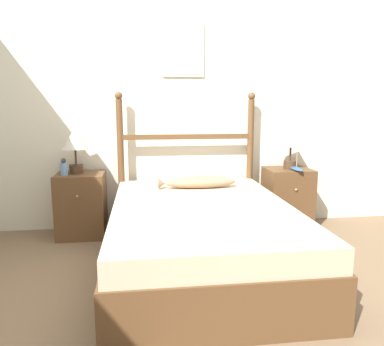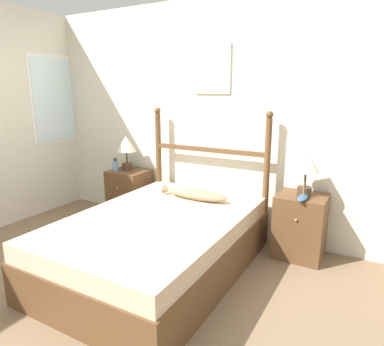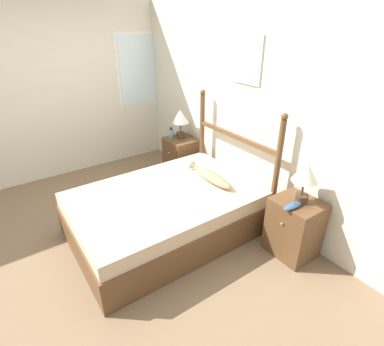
{
  "view_description": "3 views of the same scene",
  "coord_description": "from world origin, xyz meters",
  "px_view_note": "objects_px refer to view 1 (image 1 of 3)",
  "views": [
    {
      "loc": [
        -0.33,
        -2.19,
        1.27
      ],
      "look_at": [
        0.1,
        1.06,
        0.68
      ],
      "focal_mm": 35.0,
      "sensor_mm": 36.0,
      "label": 1
    },
    {
      "loc": [
        1.76,
        -1.75,
        1.61
      ],
      "look_at": [
        0.17,
        1.09,
        0.81
      ],
      "focal_mm": 32.0,
      "sensor_mm": 36.0,
      "label": 2
    },
    {
      "loc": [
        2.58,
        -0.8,
        2.21
      ],
      "look_at": [
        0.13,
        0.92,
        0.66
      ],
      "focal_mm": 28.0,
      "sensor_mm": 36.0,
      "label": 3
    }
  ],
  "objects_px": {
    "table_lamp_left": "(75,143)",
    "fish_pillow": "(199,182)",
    "table_lamp_right": "(291,140)",
    "model_boat": "(296,169)",
    "nightstand_right": "(287,198)",
    "bottle": "(64,168)",
    "nightstand_left": "(82,205)",
    "bed": "(201,236)"
  },
  "relations": [
    {
      "from": "bed",
      "to": "bottle",
      "type": "height_order",
      "value": "bottle"
    },
    {
      "from": "nightstand_right",
      "to": "table_lamp_right",
      "type": "height_order",
      "value": "table_lamp_right"
    },
    {
      "from": "nightstand_left",
      "to": "model_boat",
      "type": "bearing_deg",
      "value": -3.44
    },
    {
      "from": "nightstand_right",
      "to": "model_boat",
      "type": "height_order",
      "value": "model_boat"
    },
    {
      "from": "bottle",
      "to": "bed",
      "type": "bearing_deg",
      "value": -34.12
    },
    {
      "from": "bed",
      "to": "table_lamp_left",
      "type": "relative_size",
      "value": 4.81
    },
    {
      "from": "nightstand_right",
      "to": "bottle",
      "type": "xyz_separation_m",
      "value": [
        -2.23,
        -0.09,
        0.38
      ]
    },
    {
      "from": "nightstand_right",
      "to": "table_lamp_left",
      "type": "xyz_separation_m",
      "value": [
        -2.14,
        0.02,
        0.61
      ]
    },
    {
      "from": "nightstand_right",
      "to": "model_boat",
      "type": "relative_size",
      "value": 2.49
    },
    {
      "from": "fish_pillow",
      "to": "table_lamp_left",
      "type": "bearing_deg",
      "value": 163.94
    },
    {
      "from": "table_lamp_right",
      "to": "bottle",
      "type": "distance_m",
      "value": 2.26
    },
    {
      "from": "table_lamp_left",
      "to": "fish_pillow",
      "type": "xyz_separation_m",
      "value": [
        1.15,
        -0.33,
        -0.35
      ]
    },
    {
      "from": "bed",
      "to": "bottle",
      "type": "distance_m",
      "value": 1.49
    },
    {
      "from": "table_lamp_right",
      "to": "bed",
      "type": "bearing_deg",
      "value": -140.06
    },
    {
      "from": "table_lamp_right",
      "to": "model_boat",
      "type": "xyz_separation_m",
      "value": [
        0.02,
        -0.13,
        -0.28
      ]
    },
    {
      "from": "nightstand_left",
      "to": "nightstand_right",
      "type": "bearing_deg",
      "value": 0.0
    },
    {
      "from": "nightstand_left",
      "to": "table_lamp_left",
      "type": "xyz_separation_m",
      "value": [
        -0.03,
        0.02,
        0.61
      ]
    },
    {
      "from": "table_lamp_right",
      "to": "fish_pillow",
      "type": "height_order",
      "value": "table_lamp_right"
    },
    {
      "from": "table_lamp_right",
      "to": "model_boat",
      "type": "height_order",
      "value": "table_lamp_right"
    },
    {
      "from": "table_lamp_left",
      "to": "nightstand_right",
      "type": "bearing_deg",
      "value": -0.47
    },
    {
      "from": "bottle",
      "to": "nightstand_right",
      "type": "bearing_deg",
      "value": 2.27
    },
    {
      "from": "nightstand_left",
      "to": "table_lamp_right",
      "type": "distance_m",
      "value": 2.2
    },
    {
      "from": "bed",
      "to": "fish_pillow",
      "type": "xyz_separation_m",
      "value": [
        0.06,
        0.58,
        0.32
      ]
    },
    {
      "from": "nightstand_right",
      "to": "model_boat",
      "type": "xyz_separation_m",
      "value": [
        0.03,
        -0.13,
        0.33
      ]
    },
    {
      "from": "fish_pillow",
      "to": "nightstand_left",
      "type": "bearing_deg",
      "value": 164.33
    },
    {
      "from": "table_lamp_right",
      "to": "fish_pillow",
      "type": "xyz_separation_m",
      "value": [
        -1.0,
        -0.32,
        -0.35
      ]
    },
    {
      "from": "fish_pillow",
      "to": "nightstand_right",
      "type": "bearing_deg",
      "value": 17.49
    },
    {
      "from": "nightstand_left",
      "to": "table_lamp_right",
      "type": "height_order",
      "value": "table_lamp_right"
    },
    {
      "from": "model_boat",
      "to": "table_lamp_right",
      "type": "bearing_deg",
      "value": 97.38
    },
    {
      "from": "model_boat",
      "to": "fish_pillow",
      "type": "relative_size",
      "value": 0.35
    },
    {
      "from": "table_lamp_left",
      "to": "table_lamp_right",
      "type": "xyz_separation_m",
      "value": [
        2.15,
        -0.01,
        0.0
      ]
    },
    {
      "from": "bottle",
      "to": "fish_pillow",
      "type": "relative_size",
      "value": 0.23
    },
    {
      "from": "nightstand_left",
      "to": "bottle",
      "type": "height_order",
      "value": "bottle"
    },
    {
      "from": "nightstand_left",
      "to": "table_lamp_left",
      "type": "bearing_deg",
      "value": 152.11
    },
    {
      "from": "bed",
      "to": "bottle",
      "type": "relative_size",
      "value": 12.48
    },
    {
      "from": "bottle",
      "to": "model_boat",
      "type": "height_order",
      "value": "model_boat"
    },
    {
      "from": "nightstand_right",
      "to": "table_lamp_right",
      "type": "distance_m",
      "value": 0.61
    },
    {
      "from": "bed",
      "to": "fish_pillow",
      "type": "relative_size",
      "value": 2.83
    },
    {
      "from": "bed",
      "to": "table_lamp_right",
      "type": "relative_size",
      "value": 4.81
    },
    {
      "from": "table_lamp_left",
      "to": "model_boat",
      "type": "relative_size",
      "value": 1.69
    },
    {
      "from": "nightstand_right",
      "to": "bottle",
      "type": "height_order",
      "value": "bottle"
    },
    {
      "from": "nightstand_right",
      "to": "nightstand_left",
      "type": "bearing_deg",
      "value": 180.0
    }
  ]
}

